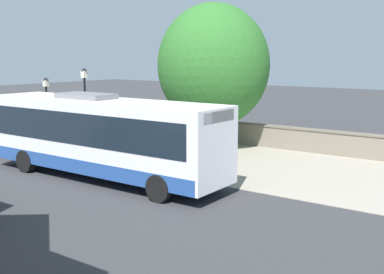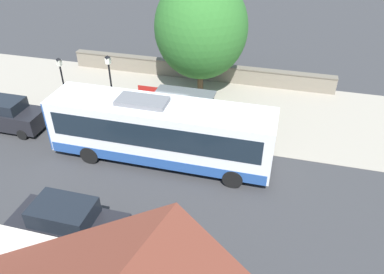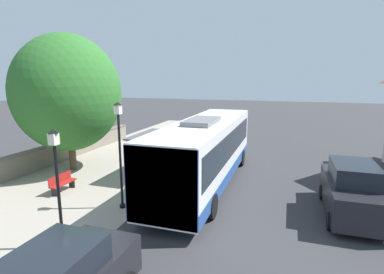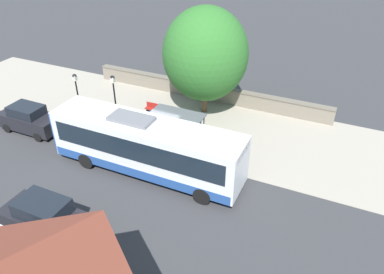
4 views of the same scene
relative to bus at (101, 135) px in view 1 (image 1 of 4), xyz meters
name	(u,v)px [view 1 (image 1 of 4)]	position (x,y,z in m)	size (l,w,h in m)	color
ground_plane	(123,168)	(-1.85, -0.56, -1.84)	(120.00, 120.00, 0.00)	#353538
sidewalk_plaza	(182,152)	(-6.35, -0.56, -1.83)	(9.00, 44.00, 0.02)	#9E9384
stone_wall	(222,131)	(-10.40, -0.56, -1.20)	(0.60, 20.00, 1.26)	slate
bus	(101,135)	(0.00, 0.00, 0.00)	(2.71, 11.53, 3.54)	white
bus_shelter	(159,123)	(-3.27, 0.40, 0.20)	(1.80, 3.43, 2.42)	#515459
pedestrian	(217,162)	(-1.61, 4.68, -0.80)	(0.34, 0.23, 1.75)	#2D3347
bench	(145,139)	(-6.34, -3.12, -1.37)	(0.40, 1.47, 0.88)	maroon
street_lamp_near	(47,107)	(-2.84, -7.13, 0.51)	(0.28, 0.28, 3.94)	black
street_lamp_far	(85,105)	(-2.63, -3.82, 0.83)	(0.28, 0.28, 4.51)	black
shade_tree	(213,66)	(-8.35, 0.12, 2.73)	(6.10, 6.10, 7.93)	brown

